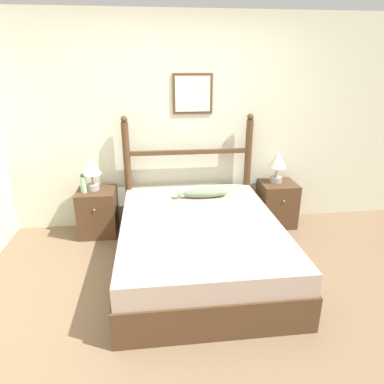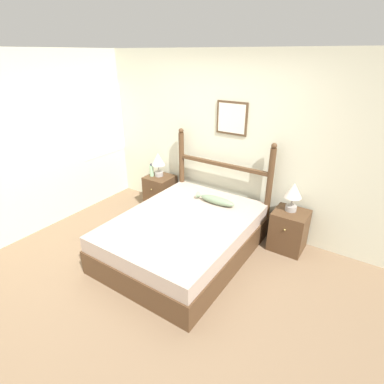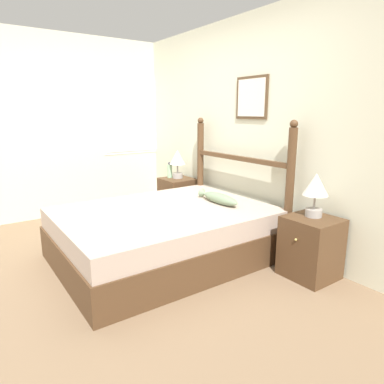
% 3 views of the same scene
% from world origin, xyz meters
% --- Properties ---
extents(ground_plane, '(16.00, 16.00, 0.00)m').
position_xyz_m(ground_plane, '(0.00, 0.00, 0.00)').
color(ground_plane, '#7A6047').
extents(wall_back, '(6.40, 0.08, 2.55)m').
position_xyz_m(wall_back, '(0.00, 1.73, 1.28)').
color(wall_back, beige).
rests_on(wall_back, ground_plane).
extents(bed, '(1.58, 2.10, 0.52)m').
position_xyz_m(bed, '(0.08, 0.58, 0.26)').
color(bed, '#4C331E').
rests_on(bed, ground_plane).
extents(headboard, '(1.58, 0.09, 1.42)m').
position_xyz_m(headboard, '(0.08, 1.58, 0.75)').
color(headboard, '#4C331E').
rests_on(headboard, ground_plane).
extents(nightstand_left, '(0.44, 0.45, 0.57)m').
position_xyz_m(nightstand_left, '(-1.05, 1.46, 0.28)').
color(nightstand_left, '#4C331E').
rests_on(nightstand_left, ground_plane).
extents(nightstand_right, '(0.44, 0.45, 0.57)m').
position_xyz_m(nightstand_right, '(1.21, 1.46, 0.28)').
color(nightstand_right, '#4C331E').
rests_on(nightstand_right, ground_plane).
extents(table_lamp_left, '(0.23, 0.23, 0.40)m').
position_xyz_m(table_lamp_left, '(-1.08, 1.48, 0.83)').
color(table_lamp_left, gray).
rests_on(table_lamp_left, nightstand_left).
extents(table_lamp_right, '(0.23, 0.23, 0.40)m').
position_xyz_m(table_lamp_right, '(1.18, 1.50, 0.83)').
color(table_lamp_right, gray).
rests_on(table_lamp_right, nightstand_right).
extents(bottle, '(0.07, 0.07, 0.23)m').
position_xyz_m(bottle, '(-1.18, 1.41, 0.67)').
color(bottle, '#99C699').
rests_on(bottle, nightstand_left).
extents(fish_pillow, '(0.60, 0.14, 0.11)m').
position_xyz_m(fish_pillow, '(0.21, 1.18, 0.58)').
color(fish_pillow, gray).
rests_on(fish_pillow, bed).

